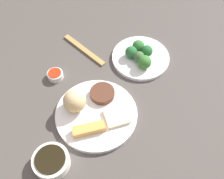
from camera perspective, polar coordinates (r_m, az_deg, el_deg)
The scene contains 17 objects.
tabletop at distance 0.92m, azimuth -2.04°, elevation -5.43°, with size 2.20×2.20×0.02m, color #48423F.
main_plate at distance 0.91m, azimuth -3.35°, elevation -5.03°, with size 0.27×0.27×0.02m, color white.
rice_scoop at distance 0.88m, azimuth -7.85°, elevation -2.39°, with size 0.08×0.08×0.08m, color #CFB381.
spring_roll at distance 0.86m, azimuth -4.91°, elevation -8.29°, with size 0.10×0.03×0.02m, color gold.
crab_rangoon_wonton at distance 0.88m, azimuth 0.98°, elevation -5.69°, with size 0.07×0.07×0.01m, color beige.
stir_fry_heap at distance 0.93m, azimuth -2.04°, elevation -0.84°, with size 0.08×0.08×0.02m, color #502D1F.
broccoli_plate at distance 1.06m, azimuth 6.01°, elevation 6.66°, with size 0.22×0.22×0.01m, color white.
broccoli_floret_0 at distance 1.00m, azimuth 6.83°, elevation 5.74°, with size 0.05×0.05×0.05m, color #36702E.
broccoli_floret_1 at distance 1.04m, azimuth 7.33°, elevation 8.03°, with size 0.04×0.04×0.04m, color #235F2B.
broccoli_floret_2 at distance 1.03m, azimuth 4.07°, elevation 7.83°, with size 0.05×0.05×0.05m, color #255F31.
broccoli_floret_3 at distance 1.06m, azimuth 5.56°, elevation 9.06°, with size 0.05×0.05×0.05m, color #2D6B2F.
broccoli_floret_4 at distance 1.02m, azimuth 5.67°, elevation 6.86°, with size 0.04×0.04×0.04m, color #3B5D37.
soy_sauce_bowl at distance 0.84m, azimuth -12.62°, elevation -14.55°, with size 0.11×0.11×0.04m, color white.
soy_sauce_bowl_liquid at distance 0.83m, azimuth -12.88°, elevation -14.06°, with size 0.09×0.09×0.00m, color black.
sauce_ramekin_sweet_and_sour at distance 1.01m, azimuth -11.82°, elevation 2.97°, with size 0.06×0.06×0.02m, color white.
sauce_ramekin_sweet_and_sour_liquid at distance 1.00m, azimuth -11.95°, elevation 3.44°, with size 0.05×0.05×0.00m, color red.
chopsticks_pair at distance 1.09m, azimuth -5.88°, elevation 8.30°, with size 0.22×0.02×0.01m, color #A0834A.
Camera 1 is at (0.44, -0.11, 0.81)m, focal length 43.54 mm.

